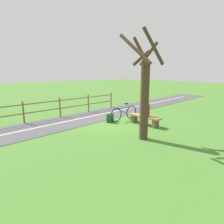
# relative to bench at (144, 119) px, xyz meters

# --- Properties ---
(ground_plane) EXTENTS (80.00, 80.00, 0.00)m
(ground_plane) POSITION_rel_bench_xyz_m (1.38, 0.67, -0.31)
(ground_plane) COLOR #477A2D
(paved_path) EXTENTS (6.63, 36.06, 0.02)m
(paved_path) POSITION_rel_bench_xyz_m (2.67, 4.67, -0.30)
(paved_path) COLOR #4C494C
(paved_path) RESTS_ON ground_plane
(path_centre_line) EXTENTS (3.74, 31.80, 0.00)m
(path_centre_line) POSITION_rel_bench_xyz_m (2.67, 4.67, -0.29)
(path_centre_line) COLOR silver
(path_centre_line) RESTS_ON paved_path
(bench) EXTENTS (1.72, 0.48, 0.44)m
(bench) POSITION_rel_bench_xyz_m (0.00, 0.00, 0.00)
(bench) COLOR #937047
(bench) RESTS_ON ground_plane
(person_seated) EXTENTS (0.34, 0.34, 0.76)m
(person_seated) POSITION_rel_bench_xyz_m (-0.09, -0.01, 0.47)
(person_seated) COLOR #B2231E
(person_seated) RESTS_ON bench
(bicycle) EXTENTS (0.08, 1.79, 0.89)m
(bicycle) POSITION_rel_bench_xyz_m (1.29, 0.12, 0.07)
(bicycle) COLOR black
(bicycle) RESTS_ON ground_plane
(backpack) EXTENTS (0.38, 0.42, 0.44)m
(backpack) POSITION_rel_bench_xyz_m (1.42, 0.97, -0.09)
(backpack) COLOR #1E4C2D
(backpack) RESTS_ON ground_plane
(fence_roadside) EXTENTS (0.91, 10.01, 1.10)m
(fence_roadside) POSITION_rel_bench_xyz_m (4.04, 3.37, 0.35)
(fence_roadside) COLOR brown
(fence_roadside) RESTS_ON ground_plane
(tree_far_left) EXTENTS (1.33, 1.21, 3.92)m
(tree_far_left) POSITION_rel_bench_xyz_m (-1.31, 1.58, 1.48)
(tree_far_left) COLOR #473323
(tree_far_left) RESTS_ON ground_plane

